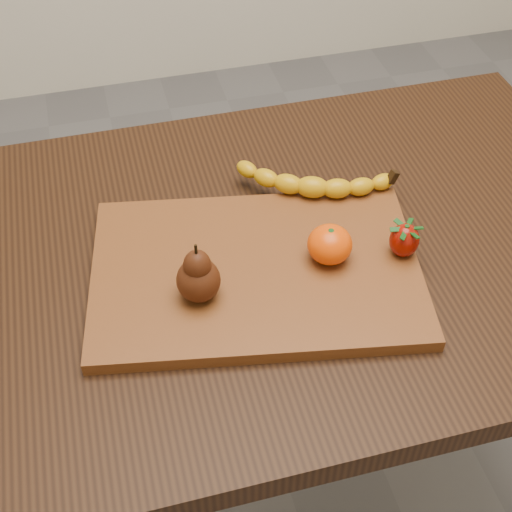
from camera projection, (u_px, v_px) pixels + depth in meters
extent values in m
plane|color=slate|center=(288.00, 486.00, 1.58)|extent=(3.50, 3.50, 0.00)
cube|color=black|center=(304.00, 250.00, 1.06)|extent=(1.00, 0.70, 0.04)
cylinder|color=black|center=(40.00, 322.00, 1.45)|extent=(0.05, 0.05, 0.72)
cylinder|color=black|center=(446.00, 243.00, 1.61)|extent=(0.05, 0.05, 0.72)
cube|color=brown|center=(256.00, 271.00, 0.98)|extent=(0.50, 0.37, 0.02)
ellipsoid|color=#FB4A02|center=(330.00, 244.00, 0.97)|extent=(0.08, 0.08, 0.05)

